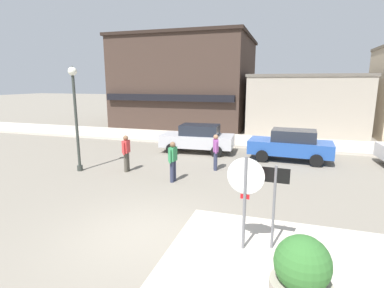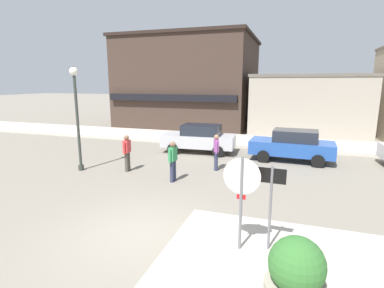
# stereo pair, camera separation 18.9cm
# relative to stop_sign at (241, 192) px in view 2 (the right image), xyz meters

# --- Properties ---
(ground_plane) EXTENTS (160.00, 160.00, 0.00)m
(ground_plane) POSITION_rel_stop_sign_xyz_m (-2.57, 0.11, -1.52)
(ground_plane) COLOR gray
(sidewalk_corner) EXTENTS (6.40, 4.80, 0.15)m
(sidewalk_corner) POSITION_rel_stop_sign_xyz_m (1.58, -0.72, -1.44)
(sidewalk_corner) COLOR beige
(sidewalk_corner) RESTS_ON ground
(kerb_far) EXTENTS (80.00, 4.00, 0.15)m
(kerb_far) POSITION_rel_stop_sign_xyz_m (-2.57, 13.23, -1.44)
(kerb_far) COLOR beige
(kerb_far) RESTS_ON ground
(stop_sign) EXTENTS (0.82, 0.08, 2.30)m
(stop_sign) POSITION_rel_stop_sign_xyz_m (0.00, 0.00, 0.00)
(stop_sign) COLOR slate
(stop_sign) RESTS_ON ground
(one_way_sign) EXTENTS (0.60, 0.07, 2.10)m
(one_way_sign) POSITION_rel_stop_sign_xyz_m (0.62, 0.20, -0.19)
(one_way_sign) COLOR slate
(one_way_sign) RESTS_ON ground
(planter) EXTENTS (1.10, 1.10, 1.23)m
(planter) POSITION_rel_stop_sign_xyz_m (1.19, -1.17, -0.96)
(planter) COLOR gray
(planter) RESTS_ON ground
(lamp_post) EXTENTS (0.36, 0.36, 4.54)m
(lamp_post) POSITION_rel_stop_sign_xyz_m (-7.84, 4.44, 1.44)
(lamp_post) COLOR #333833
(lamp_post) RESTS_ON ground
(parked_car_nearest) EXTENTS (4.10, 2.07, 1.56)m
(parked_car_nearest) POSITION_rel_stop_sign_xyz_m (-3.85, 9.46, -0.71)
(parked_car_nearest) COLOR #B7B7BC
(parked_car_nearest) RESTS_ON ground
(parked_car_second) EXTENTS (4.09, 2.04, 1.56)m
(parked_car_second) POSITION_rel_stop_sign_xyz_m (1.08, 9.13, -0.71)
(parked_car_second) COLOR #234C9E
(parked_car_second) RESTS_ON ground
(pedestrian_crossing_near) EXTENTS (0.24, 0.55, 1.61)m
(pedestrian_crossing_near) POSITION_rel_stop_sign_xyz_m (-5.79, 4.98, -0.65)
(pedestrian_crossing_near) COLOR #4C473D
(pedestrian_crossing_near) RESTS_ON ground
(pedestrian_crossing_far) EXTENTS (0.26, 0.56, 1.61)m
(pedestrian_crossing_far) POSITION_rel_stop_sign_xyz_m (-3.36, 4.29, -0.65)
(pedestrian_crossing_far) COLOR #2D334C
(pedestrian_crossing_far) RESTS_ON ground
(pedestrian_kerb_side) EXTENTS (0.31, 0.55, 1.61)m
(pedestrian_kerb_side) POSITION_rel_stop_sign_xyz_m (-2.12, 6.37, -0.65)
(pedestrian_kerb_side) COLOR #2D334C
(pedestrian_kerb_side) RESTS_ON ground
(building_corner_shop) EXTENTS (11.20, 10.46, 7.68)m
(building_corner_shop) POSITION_rel_stop_sign_xyz_m (-7.92, 20.20, 2.33)
(building_corner_shop) COLOR #3D2D26
(building_corner_shop) RESTS_ON ground
(building_storefront_left_near) EXTENTS (8.18, 5.66, 4.41)m
(building_storefront_left_near) POSITION_rel_stop_sign_xyz_m (2.04, 17.72, 0.69)
(building_storefront_left_near) COLOR #9E9384
(building_storefront_left_near) RESTS_ON ground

